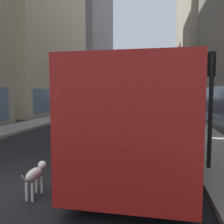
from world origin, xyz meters
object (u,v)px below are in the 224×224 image
Objects in this scene: dalmatian_dog at (36,174)px; traffic_light_near at (211,90)px; car_yellow_taxi at (112,108)px; box_truck at (124,97)px; car_silver_sedan at (153,102)px; car_white_van at (110,105)px; transit_bus at (143,107)px; car_red_coupe at (152,104)px.

traffic_light_near is at bearing 30.48° from dalmatian_dog.
car_yellow_taxi is 19.89m from box_truck.
car_silver_sedan is 6.90m from box_truck.
box_truck is (-0.00, 13.09, 0.84)m from car_white_van.
car_white_van is 0.58× the size of box_truck.
transit_bus is at bearing -90.00° from car_silver_sedan.
car_yellow_taxi is at bearing 95.57° from dalmatian_dog.
car_yellow_taxi is at bearing 110.31° from traffic_light_near.
car_white_van is at bearing -144.99° from car_red_coupe.
car_white_van is 4.48× the size of dalmatian_dog.
traffic_light_near is (7.70, -36.28, 0.77)m from box_truck.
box_truck reaches higher than car_red_coupe.
car_yellow_taxi is at bearing -110.61° from car_red_coupe.
dalmatian_dog is at bearing -84.43° from car_yellow_taxi.
car_red_coupe is 4.15× the size of dalmatian_dog.
transit_bus is at bearing -74.28° from car_yellow_taxi.
dalmatian_dog is (1.85, -18.98, -0.31)m from car_yellow_taxi.
dalmatian_dog is at bearing -93.53° from car_silver_sedan.
car_red_coupe is at bearing -58.59° from box_truck.
car_yellow_taxi is 1.21× the size of traffic_light_near.
car_white_van is 1.27× the size of traffic_light_near.
car_white_van is at bearing 108.37° from traffic_light_near.
traffic_light_near reaches higher than box_truck.
car_red_coupe is 0.97× the size of car_yellow_taxi.
transit_bus is 1.54× the size of box_truck.
car_white_van is 25.93m from dalmatian_dog.
car_white_van is at bearing 104.98° from transit_bus.
car_white_van is 10.73m from car_silver_sedan.
car_red_coupe is 6.84m from car_white_van.
dalmatian_dog is at bearing -149.52° from traffic_light_near.
dalmatian_dog is 5.29m from traffic_light_near.
box_truck is at bearing 95.08° from dalmatian_dog.
car_white_van is (-5.60, 20.92, -0.95)m from transit_bus.
traffic_light_near is (7.70, -23.19, 1.61)m from car_white_van.
transit_bus is at bearing -75.02° from car_white_van.
car_white_van and car_silver_sedan have the same top height.
car_red_coupe is 5.23m from car_silver_sedan.
box_truck is at bearing 101.98° from traffic_light_near.
car_red_coupe is at bearing -90.00° from car_silver_sedan.
traffic_light_near is (2.10, -32.34, 1.62)m from car_silver_sedan.
car_red_coupe is 0.53× the size of box_truck.
transit_bus reaches higher than car_silver_sedan.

